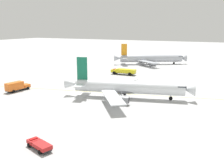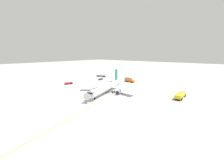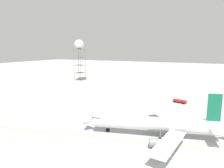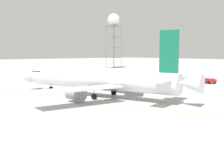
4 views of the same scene
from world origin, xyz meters
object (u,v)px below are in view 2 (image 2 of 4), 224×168
at_px(catering_truck_truck, 129,80).
at_px(baggage_truck_truck, 101,79).
at_px(ops_pickup_truck, 69,83).
at_px(fuel_tanker_truck, 102,75).
at_px(fire_tender_truck, 180,95).
at_px(airliner_main, 107,88).

height_order(catering_truck_truck, baggage_truck_truck, catering_truck_truck).
xyz_separation_m(ops_pickup_truck, baggage_truck_truck, (-27.18, 5.47, -0.10)).
bearing_deg(fuel_tanker_truck, fire_tender_truck, 153.08).
relative_size(airliner_main, catering_truck_truck, 4.43).
bearing_deg(fuel_tanker_truck, baggage_truck_truck, 121.11).
height_order(airliner_main, baggage_truck_truck, airliner_main).
relative_size(airliner_main, ops_pickup_truck, 6.56).
bearing_deg(fuel_tanker_truck, airliner_main, 127.05).
height_order(fire_tender_truck, baggage_truck_truck, fire_tender_truck).
xyz_separation_m(catering_truck_truck, baggage_truck_truck, (7.59, -22.99, -0.96)).
height_order(catering_truck_truck, ops_pickup_truck, catering_truck_truck).
distance_m(fuel_tanker_truck, fire_tender_truck, 80.04).
bearing_deg(airliner_main, fuel_tanker_truck, -149.21).
bearing_deg(catering_truck_truck, airliner_main, -68.33).
height_order(airliner_main, fuel_tanker_truck, airliner_main).
bearing_deg(fuel_tanker_truck, ops_pickup_truck, 88.35).
distance_m(fuel_tanker_truck, baggage_truck_truck, 16.28).
bearing_deg(airliner_main, baggage_truck_truck, -146.93).
bearing_deg(airliner_main, fire_tender_truck, 99.68).
xyz_separation_m(airliner_main, fuel_tanker_truck, (-40.67, -41.86, -1.53)).
relative_size(fire_tender_truck, baggage_truck_truck, 2.98).
height_order(airliner_main, ops_pickup_truck, airliner_main).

